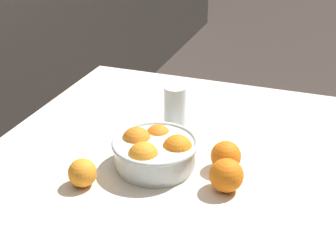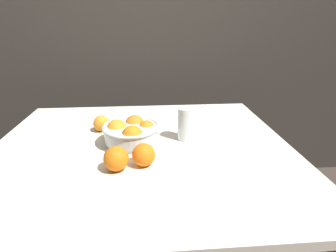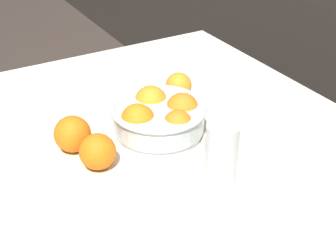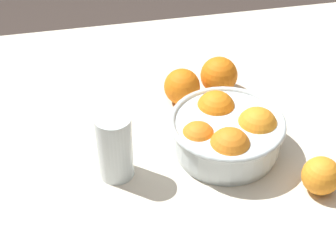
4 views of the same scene
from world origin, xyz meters
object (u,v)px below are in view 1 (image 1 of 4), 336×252
at_px(orange_loose_near_bowl, 226,156).
at_px(orange_loose_front, 82,173).
at_px(orange_loose_aside, 226,175).
at_px(juice_glass, 175,110).
at_px(fruit_bowl, 155,151).

xyz_separation_m(orange_loose_near_bowl, orange_loose_front, (-0.18, 0.30, -0.00)).
relative_size(orange_loose_front, orange_loose_aside, 0.85).
bearing_deg(juice_glass, fruit_bowl, -174.87).
distance_m(juice_glass, orange_loose_front, 0.37).
height_order(orange_loose_near_bowl, orange_loose_front, orange_loose_near_bowl).
bearing_deg(juice_glass, orange_loose_aside, -139.84).
xyz_separation_m(orange_loose_near_bowl, orange_loose_aside, (-0.09, -0.02, 0.00)).
xyz_separation_m(fruit_bowl, orange_loose_near_bowl, (0.05, -0.17, -0.01)).
bearing_deg(juice_glass, orange_loose_near_bowl, -130.97).
bearing_deg(orange_loose_front, orange_loose_aside, -73.57).
height_order(fruit_bowl, orange_loose_near_bowl, fruit_bowl).
relative_size(juice_glass, orange_loose_front, 1.91).
height_order(fruit_bowl, orange_loose_front, fruit_bowl).
height_order(juice_glass, orange_loose_aside, juice_glass).
relative_size(fruit_bowl, orange_loose_front, 3.18).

